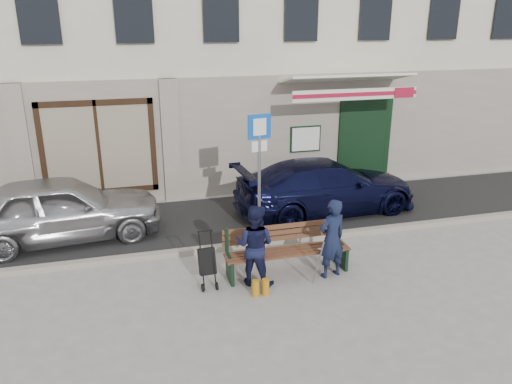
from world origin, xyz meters
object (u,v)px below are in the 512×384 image
object	(u,v)px
car_silver	(61,209)
woman	(255,245)
man	(332,239)
stroller	(207,263)
parking_sign	(259,157)
car_navy	(326,186)
bench	(285,251)

from	to	relation	value
car_silver	woman	bearing A→B (deg)	-135.41
man	stroller	xyz separation A→B (m)	(-2.30, 0.24, -0.31)
man	parking_sign	bearing A→B (deg)	-80.55
car_navy	bench	world-z (taller)	car_navy
car_silver	bench	bearing A→B (deg)	-128.75
stroller	parking_sign	bearing A→B (deg)	46.04
woman	car_navy	bearing A→B (deg)	-97.21
man	woman	world-z (taller)	man
car_navy	stroller	distance (m)	4.54
man	car_navy	bearing A→B (deg)	-125.07
car_navy	stroller	world-z (taller)	car_navy
bench	stroller	bearing A→B (deg)	-176.88
car_silver	car_navy	xyz separation A→B (m)	(6.21, 0.09, -0.05)
car_navy	bench	xyz separation A→B (m)	(-1.99, -2.81, -0.21)
parking_sign	car_silver	bearing A→B (deg)	155.35
stroller	car_navy	bearing A→B (deg)	35.66
stroller	woman	bearing A→B (deg)	-12.96
car_silver	stroller	xyz separation A→B (m)	(2.72, -2.80, -0.26)
bench	man	bearing A→B (deg)	-22.26
bench	man	distance (m)	0.91
woman	stroller	xyz separation A→B (m)	(-0.85, 0.14, -0.30)
bench	man	world-z (taller)	man
car_silver	stroller	world-z (taller)	car_silver
parking_sign	man	size ratio (longest dim) A/B	1.80
woman	stroller	world-z (taller)	woman
car_navy	parking_sign	distance (m)	2.65
car_silver	car_navy	size ratio (longest dim) A/B	0.92
car_navy	woman	distance (m)	4.02
man	woman	xyz separation A→B (m)	(-1.45, 0.11, -0.01)
parking_sign	woman	xyz separation A→B (m)	(-0.59, -1.85, -1.11)
man	woman	bearing A→B (deg)	-18.49
car_silver	man	world-z (taller)	man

